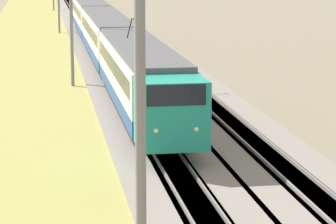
{
  "coord_description": "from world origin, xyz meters",
  "views": [
    {
      "loc": [
        -9.46,
        4.89,
        8.39
      ],
      "look_at": [
        21.33,
        0.0,
        2.2
      ],
      "focal_mm": 85.0,
      "sensor_mm": 36.0,
      "label": 1
    }
  ],
  "objects": [
    {
      "name": "ballast_adjacent",
      "position": [
        50.0,
        -4.17,
        0.15
      ],
      "size": [
        240.0,
        4.4,
        0.3
      ],
      "color": "gray",
      "rests_on": "ground"
    },
    {
      "name": "catenary_mast_near",
      "position": [
        5.67,
        2.98,
        4.55
      ],
      "size": [
        0.22,
        2.56,
        8.82
      ],
      "color": "slate",
      "rests_on": "ground"
    },
    {
      "name": "ballast_main",
      "position": [
        50.0,
        0.0,
        0.15
      ],
      "size": [
        240.0,
        4.4,
        0.3
      ],
      "color": "gray",
      "rests_on": "ground"
    },
    {
      "name": "passenger_train",
      "position": [
        51.02,
        0.0,
        2.34
      ],
      "size": [
        62.82,
        2.83,
        5.01
      ],
      "rotation": [
        0.0,
        0.0,
        3.14
      ],
      "color": "teal",
      "rests_on": "ground"
    },
    {
      "name": "track_adjacent",
      "position": [
        50.0,
        -4.17,
        0.16
      ],
      "size": [
        240.0,
        1.57,
        0.45
      ],
      "color": "#4C4238",
      "rests_on": "ground"
    },
    {
      "name": "track_main",
      "position": [
        50.0,
        0.0,
        0.16
      ],
      "size": [
        240.0,
        1.57,
        0.45
      ],
      "color": "#4C4238",
      "rests_on": "ground"
    },
    {
      "name": "grass_verge",
      "position": [
        50.0,
        6.23,
        0.06
      ],
      "size": [
        240.0,
        9.0,
        0.12
      ],
      "color": "#99934C",
      "rests_on": "ground"
    },
    {
      "name": "catenary_mast_mid",
      "position": [
        41.14,
        2.98,
        4.58
      ],
      "size": [
        0.22,
        2.56,
        8.88
      ],
      "color": "slate",
      "rests_on": "ground"
    }
  ]
}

